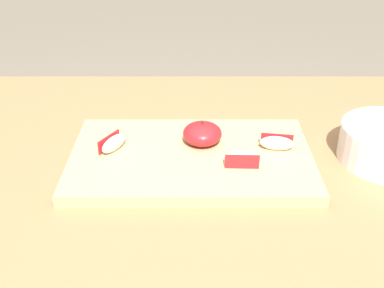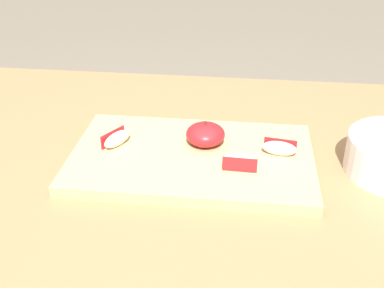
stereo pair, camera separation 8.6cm
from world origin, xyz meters
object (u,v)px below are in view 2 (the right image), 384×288
at_px(apple_wedge_left, 279,148).
at_px(apple_wedge_right, 240,162).
at_px(apple_wedge_back, 117,139).
at_px(cutting_board, 192,158).
at_px(apple_half_skin_up, 205,134).

bearing_deg(apple_wedge_left, apple_wedge_right, -141.91).
bearing_deg(apple_wedge_back, apple_wedge_left, 0.26).
relative_size(apple_wedge_back, apple_wedge_left, 0.99).
distance_m(cutting_board, apple_wedge_left, 0.16).
xyz_separation_m(apple_wedge_back, apple_wedge_left, (0.30, 0.00, 0.00)).
bearing_deg(apple_wedge_right, apple_half_skin_up, 130.75).
distance_m(apple_wedge_back, apple_wedge_left, 0.30).
height_order(apple_wedge_back, apple_wedge_right, same).
height_order(apple_half_skin_up, apple_wedge_left, apple_half_skin_up).
height_order(apple_half_skin_up, apple_wedge_back, apple_half_skin_up).
xyz_separation_m(apple_half_skin_up, apple_wedge_back, (-0.17, -0.03, -0.01)).
height_order(cutting_board, apple_wedge_back, apple_wedge_back).
distance_m(apple_wedge_right, apple_wedge_left, 0.09).
bearing_deg(apple_wedge_left, cutting_board, -174.80).
bearing_deg(apple_half_skin_up, cutting_board, -118.41).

